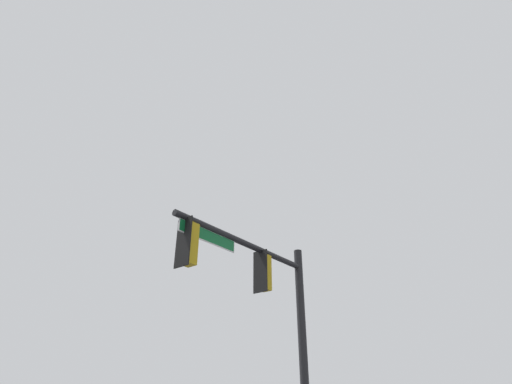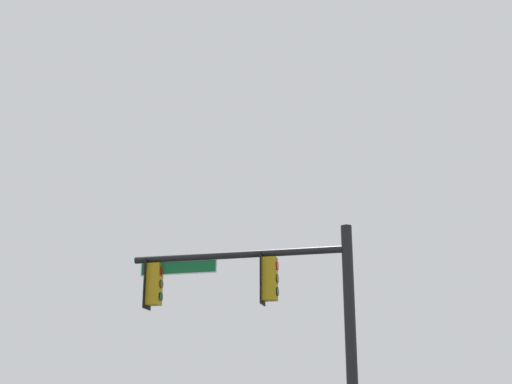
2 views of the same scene
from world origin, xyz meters
name	(u,v)px [view 2 (image 2 of 2)]	position (x,y,z in m)	size (l,w,h in m)	color
signal_pole_near	(278,308)	(-5.64, -8.17, 4.27)	(5.67, 1.69, 6.28)	black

